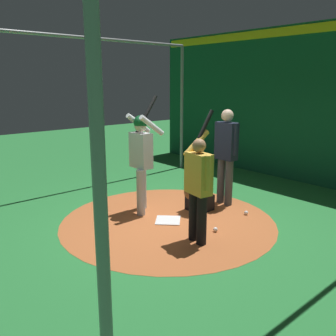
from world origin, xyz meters
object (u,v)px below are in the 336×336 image
baseball_1 (215,229)px  baseball_2 (144,208)px  catcher (198,191)px  baseball_0 (246,213)px  batter (141,154)px  visitor (199,184)px  home_plate (168,220)px  umpire (226,151)px

baseball_1 → baseball_2: (0.28, -1.56, 0.00)m
catcher → baseball_0: bearing=123.4°
baseball_0 → baseball_2: same height
batter → visitor: 1.61m
home_plate → baseball_2: size_ratio=5.68×
home_plate → baseball_2: baseball_2 is taller
umpire → visitor: (1.64, 0.87, -0.14)m
batter → baseball_1: size_ratio=28.72×
umpire → baseball_0: bearing=75.1°
home_plate → baseball_1: (-0.27, 0.86, 0.03)m
baseball_0 → baseball_2: size_ratio=1.00×
visitor → baseball_2: bearing=-88.1°
batter → baseball_0: size_ratio=28.72×
visitor → baseball_0: visitor is taller
catcher → baseball_1: size_ratio=13.19×
home_plate → batter: 1.28m
baseball_2 → catcher: bearing=139.2°
catcher → baseball_0: 0.95m
batter → umpire: (-1.48, 0.73, -0.03)m
umpire → baseball_1: (1.17, 0.82, -1.01)m
umpire → visitor: size_ratio=0.95×
visitor → baseball_1: size_ratio=26.51×
home_plate → visitor: (0.20, 0.91, 0.90)m
batter → visitor: batter is taller
batter → baseball_0: 2.18m
batter → umpire: bearing=154.0°
catcher → baseball_1: bearing=60.5°
home_plate → baseball_0: (-1.26, 0.72, 0.03)m
home_plate → umpire: bearing=178.3°
visitor → baseball_2: size_ratio=26.51×
batter → catcher: size_ratio=2.18×
baseball_2 → baseball_1: bearing=100.1°
batter → baseball_2: bearing=-160.7°
umpire → baseball_0: size_ratio=25.14×
home_plate → baseball_2: bearing=-89.5°
catcher → baseball_2: 1.08m
baseball_2 → home_plate: bearing=90.5°
baseball_0 → catcher: bearing=-56.6°
home_plate → catcher: 0.86m
visitor → baseball_0: 1.71m
batter → umpire: 1.65m
batter → baseball_2: 1.05m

